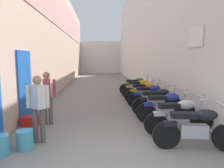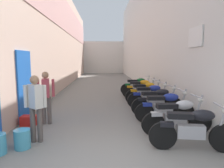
# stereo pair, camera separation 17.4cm
# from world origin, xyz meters

# --- Properties ---
(ground_plane) EXTENTS (40.53, 40.53, 0.00)m
(ground_plane) POSITION_xyz_m (0.00, 10.27, 0.00)
(ground_plane) COLOR slate
(building_left) EXTENTS (0.45, 24.53, 6.80)m
(building_left) POSITION_xyz_m (-2.87, 12.22, 3.44)
(building_left) COLOR beige
(building_left) RESTS_ON ground
(building_right) EXTENTS (0.45, 24.53, 7.96)m
(building_right) POSITION_xyz_m (2.88, 12.26, 3.98)
(building_right) COLOR silver
(building_right) RESTS_ON ground
(building_far_end) EXTENTS (8.36, 2.00, 4.26)m
(building_far_end) POSITION_xyz_m (0.00, 25.53, 2.13)
(building_far_end) COLOR silver
(building_far_end) RESTS_ON ground
(motorcycle_nearest) EXTENTS (1.84, 0.58, 1.04)m
(motorcycle_nearest) POSITION_xyz_m (1.74, 0.88, 0.50)
(motorcycle_nearest) COLOR black
(motorcycle_nearest) RESTS_ON ground
(motorcycle_second) EXTENTS (1.85, 0.58, 1.04)m
(motorcycle_second) POSITION_xyz_m (1.74, 1.81, 0.50)
(motorcycle_second) COLOR black
(motorcycle_second) RESTS_ON ground
(motorcycle_third) EXTENTS (1.85, 0.58, 1.04)m
(motorcycle_third) POSITION_xyz_m (1.74, 2.85, 0.50)
(motorcycle_third) COLOR black
(motorcycle_third) RESTS_ON ground
(motorcycle_fourth) EXTENTS (1.85, 0.58, 1.04)m
(motorcycle_fourth) POSITION_xyz_m (1.74, 3.71, 0.50)
(motorcycle_fourth) COLOR black
(motorcycle_fourth) RESTS_ON ground
(motorcycle_fifth) EXTENTS (1.85, 0.58, 1.04)m
(motorcycle_fifth) POSITION_xyz_m (1.74, 4.76, 0.50)
(motorcycle_fifth) COLOR black
(motorcycle_fifth) RESTS_ON ground
(motorcycle_sixth) EXTENTS (1.84, 0.58, 1.04)m
(motorcycle_sixth) POSITION_xyz_m (1.74, 5.64, 0.50)
(motorcycle_sixth) COLOR black
(motorcycle_sixth) RESTS_ON ground
(motorcycle_seventh) EXTENTS (1.84, 0.58, 1.04)m
(motorcycle_seventh) POSITION_xyz_m (1.74, 6.71, 0.50)
(motorcycle_seventh) COLOR black
(motorcycle_seventh) RESTS_ON ground
(motorcycle_eighth) EXTENTS (1.85, 0.58, 1.04)m
(motorcycle_eighth) POSITION_xyz_m (1.74, 7.68, 0.50)
(motorcycle_eighth) COLOR black
(motorcycle_eighth) RESTS_ON ground
(pedestrian_by_doorway) EXTENTS (0.52, 0.38, 1.57)m
(pedestrian_by_doorway) POSITION_xyz_m (-1.72, 1.52, 0.92)
(pedestrian_by_doorway) COLOR #564C47
(pedestrian_by_doorway) RESTS_ON ground
(pedestrian_mid_alley) EXTENTS (0.52, 0.37, 1.57)m
(pedestrian_mid_alley) POSITION_xyz_m (-1.85, 2.86, 0.92)
(pedestrian_mid_alley) COLOR #564C47
(pedestrian_mid_alley) RESTS_ON ground
(water_jug_beside_first) EXTENTS (0.34, 0.34, 0.42)m
(water_jug_beside_first) POSITION_xyz_m (-1.93, 1.17, 0.21)
(water_jug_beside_first) COLOR #4299B7
(water_jug_beside_first) RESTS_ON ground
(plastic_crate) EXTENTS (0.44, 0.32, 0.28)m
(plastic_crate) POSITION_xyz_m (-2.34, 2.76, 0.14)
(plastic_crate) COLOR red
(plastic_crate) RESTS_ON ground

